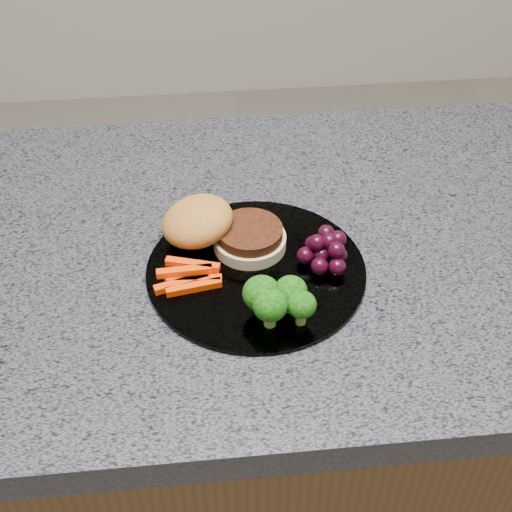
% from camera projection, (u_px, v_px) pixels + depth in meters
% --- Properties ---
extents(island_cabinet, '(1.20, 0.60, 0.86)m').
position_uv_depth(island_cabinet, '(322.00, 447.00, 1.21)').
color(island_cabinet, '#4F331B').
rests_on(island_cabinet, ground).
extents(countertop, '(1.20, 0.60, 0.04)m').
position_uv_depth(countertop, '(344.00, 249.00, 0.91)').
color(countertop, '#53525D').
rests_on(countertop, island_cabinet).
extents(plate, '(0.26, 0.26, 0.01)m').
position_uv_depth(plate, '(256.00, 270.00, 0.84)').
color(plate, white).
rests_on(plate, countertop).
extents(burger, '(0.16, 0.12, 0.05)m').
position_uv_depth(burger, '(216.00, 230.00, 0.86)').
color(burger, beige).
rests_on(burger, plate).
extents(carrot_sticks, '(0.08, 0.05, 0.02)m').
position_uv_depth(carrot_sticks, '(189.00, 276.00, 0.82)').
color(carrot_sticks, '#F83D04').
rests_on(carrot_sticks, plate).
extents(broccoli, '(0.08, 0.06, 0.05)m').
position_uv_depth(broccoli, '(277.00, 298.00, 0.76)').
color(broccoli, olive).
rests_on(broccoli, plate).
extents(grape_bunch, '(0.06, 0.06, 0.04)m').
position_uv_depth(grape_bunch, '(326.00, 250.00, 0.84)').
color(grape_bunch, black).
rests_on(grape_bunch, plate).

